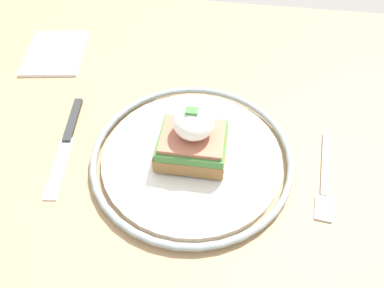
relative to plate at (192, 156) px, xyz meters
name	(u,v)px	position (x,y,z in m)	size (l,w,h in m)	color
dining_table	(203,189)	(-0.02, -0.02, -0.11)	(1.12, 0.84, 0.73)	tan
plate	(192,156)	(0.00, 0.00, 0.00)	(0.29, 0.29, 0.02)	silver
sandwich	(193,138)	(0.00, 0.00, 0.04)	(0.09, 0.08, 0.09)	olive
fork	(325,179)	(-0.18, 0.01, -0.01)	(0.03, 0.15, 0.00)	silver
knife	(68,137)	(0.19, -0.01, -0.01)	(0.04, 0.19, 0.01)	#2D2D2D
napkin	(55,53)	(0.29, -0.21, 0.00)	(0.10, 0.13, 0.01)	white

